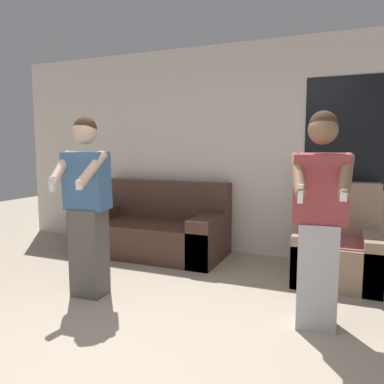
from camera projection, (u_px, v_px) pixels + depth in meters
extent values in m
plane|color=tan|center=(112.00, 378.00, 2.25)|extent=(14.00, 14.00, 0.00)
cube|color=silver|center=(242.00, 150.00, 4.84)|extent=(6.92, 0.06, 2.70)
cube|color=black|center=(355.00, 133.00, 4.28)|extent=(1.10, 0.01, 1.30)
cube|color=#472D23|center=(153.00, 238.00, 4.87)|extent=(1.86, 0.91, 0.43)
cube|color=#472D23|center=(164.00, 199.00, 5.13)|extent=(1.86, 0.22, 0.51)
cube|color=#472D23|center=(102.00, 228.00, 5.16)|extent=(0.28, 0.91, 0.57)
cube|color=#472D23|center=(210.00, 238.00, 4.56)|extent=(0.28, 0.91, 0.57)
cube|color=#937A60|center=(336.00, 261.00, 3.89)|extent=(0.83, 0.85, 0.43)
cube|color=#937A60|center=(339.00, 208.00, 4.13)|extent=(0.83, 0.20, 0.58)
cube|color=#937A60|center=(304.00, 253.00, 4.01)|extent=(0.18, 0.85, 0.53)
cube|color=#937A60|center=(371.00, 259.00, 3.76)|extent=(0.18, 0.85, 0.53)
cube|color=#994C51|center=(337.00, 241.00, 3.83)|extent=(0.71, 0.68, 0.01)
cube|color=#332319|center=(85.00, 201.00, 5.54)|extent=(0.43, 0.44, 0.04)
cylinder|color=#332319|center=(68.00, 223.00, 5.48)|extent=(0.04, 0.04, 0.59)
cylinder|color=#332319|center=(87.00, 225.00, 5.34)|extent=(0.04, 0.04, 0.59)
cylinder|color=#332319|center=(84.00, 218.00, 5.80)|extent=(0.04, 0.04, 0.59)
cylinder|color=#332319|center=(102.00, 220.00, 5.67)|extent=(0.04, 0.04, 0.59)
cube|color=beige|center=(78.00, 195.00, 5.55)|extent=(0.10, 0.02, 0.17)
cube|color=#56514C|center=(89.00, 252.00, 3.49)|extent=(0.30, 0.26, 0.82)
cube|color=#3D6693|center=(87.00, 181.00, 3.41)|extent=(0.40, 0.26, 0.53)
sphere|color=#DBAD8E|center=(85.00, 132.00, 3.36)|extent=(0.22, 0.22, 0.22)
sphere|color=#3D2819|center=(85.00, 128.00, 3.36)|extent=(0.21, 0.21, 0.21)
cylinder|color=#DBAD8E|center=(61.00, 168.00, 3.31)|extent=(0.15, 0.36, 0.31)
cube|color=white|center=(52.00, 184.00, 3.17)|extent=(0.04, 0.04, 0.13)
cylinder|color=#DBAD8E|center=(92.00, 169.00, 3.20)|extent=(0.12, 0.36, 0.31)
cube|color=white|center=(79.00, 185.00, 3.08)|extent=(0.05, 0.04, 0.08)
cube|color=#B2B2B7|center=(317.00, 275.00, 2.87)|extent=(0.31, 0.26, 0.82)
cube|color=#99383D|center=(321.00, 189.00, 2.78)|extent=(0.41, 0.28, 0.53)
sphere|color=brown|center=(323.00, 130.00, 2.73)|extent=(0.22, 0.22, 0.22)
sphere|color=#3D2819|center=(323.00, 125.00, 2.73)|extent=(0.20, 0.20, 0.20)
cylinder|color=brown|center=(298.00, 174.00, 2.67)|extent=(0.16, 0.36, 0.31)
cube|color=white|center=(300.00, 194.00, 2.54)|extent=(0.04, 0.04, 0.13)
cylinder|color=brown|center=(346.00, 175.00, 2.58)|extent=(0.11, 0.36, 0.31)
cube|color=white|center=(343.00, 195.00, 2.46)|extent=(0.05, 0.04, 0.08)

